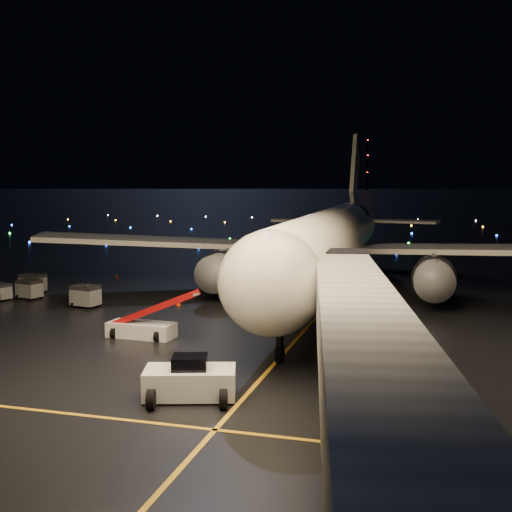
# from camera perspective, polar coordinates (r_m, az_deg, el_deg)

# --- Properties ---
(ground) EXTENTS (2000.00, 2000.00, 0.00)m
(ground) POSITION_cam_1_polar(r_m,az_deg,el_deg) (336.00, 12.20, 4.63)
(ground) COLOR black
(ground) RESTS_ON ground
(lane_centre) EXTENTS (0.25, 80.00, 0.02)m
(lane_centre) POSITION_cam_1_polar(r_m,az_deg,el_deg) (52.07, 5.55, -5.25)
(lane_centre) COLOR gold
(lane_centre) RESTS_ON ground
(airliner) EXTENTS (61.45, 58.59, 16.82)m
(airliner) POSITION_cam_1_polar(r_m,az_deg,el_deg) (62.70, 6.85, 4.49)
(airliner) COLOR white
(airliner) RESTS_ON ground
(pushback_tug) EXTENTS (4.97, 3.54, 2.14)m
(pushback_tug) POSITION_cam_1_polar(r_m,az_deg,el_deg) (32.45, -5.89, -10.65)
(pushback_tug) COLOR silver
(pushback_tug) RESTS_ON ground
(belt_loader) EXTENTS (6.88, 2.14, 3.30)m
(belt_loader) POSITION_cam_1_polar(r_m,az_deg,el_deg) (45.01, -10.18, -5.07)
(belt_loader) COLOR silver
(belt_loader) RESTS_ON ground
(crew_c) EXTENTS (0.60, 1.19, 1.94)m
(crew_c) POSITION_cam_1_polar(r_m,az_deg,el_deg) (56.64, -14.69, -3.48)
(crew_c) COLOR orange
(crew_c) RESTS_ON ground
(safety_cone_0) EXTENTS (0.58, 0.58, 0.53)m
(safety_cone_0) POSITION_cam_1_polar(r_m,az_deg,el_deg) (56.16, -6.92, -4.13)
(safety_cone_0) COLOR #F43100
(safety_cone_0) RESTS_ON ground
(safety_cone_1) EXTENTS (0.57, 0.57, 0.50)m
(safety_cone_1) POSITION_cam_1_polar(r_m,az_deg,el_deg) (62.42, 1.32, -3.01)
(safety_cone_1) COLOR #F43100
(safety_cone_1) RESTS_ON ground
(safety_cone_2) EXTENTS (0.44, 0.44, 0.49)m
(safety_cone_2) POSITION_cam_1_polar(r_m,az_deg,el_deg) (62.56, -4.17, -3.01)
(safety_cone_2) COLOR #F43100
(safety_cone_2) RESTS_ON ground
(safety_cone_3) EXTENTS (0.43, 0.43, 0.46)m
(safety_cone_3) POSITION_cam_1_polar(r_m,az_deg,el_deg) (72.90, -12.27, -1.79)
(safety_cone_3) COLOR #F43100
(safety_cone_3) RESTS_ON ground
(radio_mast) EXTENTS (1.80, 1.80, 64.00)m
(radio_mast) POSITION_cam_1_polar(r_m,az_deg,el_deg) (779.68, 9.88, 8.07)
(radio_mast) COLOR black
(radio_mast) RESTS_ON ground
(taxiway_lights) EXTENTS (164.00, 92.00, 0.36)m
(taxiway_lights) POSITION_cam_1_polar(r_m,az_deg,el_deg) (143.11, 7.29, 2.34)
(taxiway_lights) COLOR black
(taxiway_lights) RESTS_ON ground
(baggage_cart_0) EXTENTS (2.44, 1.89, 1.89)m
(baggage_cart_0) POSITION_cam_1_polar(r_m,az_deg,el_deg) (56.78, -14.92, -3.49)
(baggage_cart_0) COLOR gray
(baggage_cart_0) RESTS_ON ground
(baggage_cart_1) EXTENTS (2.36, 1.89, 1.77)m
(baggage_cart_1) POSITION_cam_1_polar(r_m,az_deg,el_deg) (62.34, -19.51, -2.81)
(baggage_cart_1) COLOR gray
(baggage_cart_1) RESTS_ON ground
(baggage_cart_2) EXTENTS (2.20, 1.56, 1.85)m
(baggage_cart_2) POSITION_cam_1_polar(r_m,az_deg,el_deg) (65.45, -19.21, -2.34)
(baggage_cart_2) COLOR gray
(baggage_cart_2) RESTS_ON ground
(baggage_cart_3) EXTENTS (2.11, 1.77, 1.52)m
(baggage_cart_3) POSITION_cam_1_polar(r_m,az_deg,el_deg) (62.63, -21.75, -2.98)
(baggage_cart_3) COLOR gray
(baggage_cart_3) RESTS_ON ground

